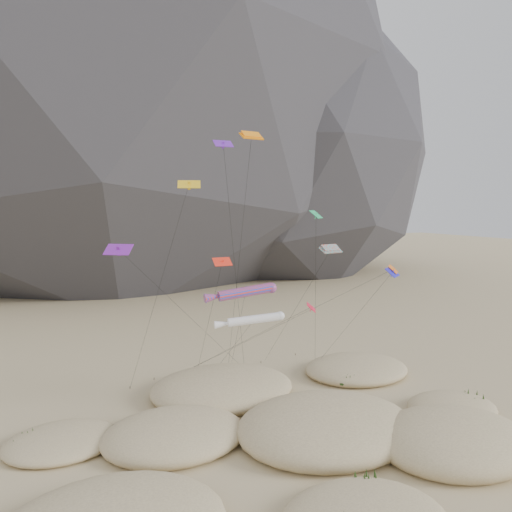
{
  "coord_description": "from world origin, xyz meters",
  "views": [
    {
      "loc": [
        -22.56,
        -34.67,
        21.2
      ],
      "look_at": [
        -0.43,
        12.0,
        15.81
      ],
      "focal_mm": 35.0,
      "sensor_mm": 36.0,
      "label": 1
    }
  ],
  "objects": [
    {
      "name": "white_tube_kite",
      "position": [
        -0.78,
        12.39,
        8.98
      ],
      "size": [
        7.59,
        11.36,
        9.73
      ],
      "color": "silver",
      "rests_on": "ground"
    },
    {
      "name": "delta_kites",
      "position": [
        0.18,
        11.15,
        17.28
      ],
      "size": [
        30.3,
        20.66,
        27.41
      ],
      "color": "#E75E0C",
      "rests_on": "ground"
    },
    {
      "name": "rock_headland",
      "position": [
        6.37,
        118.72,
        72.68
      ],
      "size": [
        226.37,
        148.64,
        177.5
      ],
      "color": "black",
      "rests_on": "ground"
    },
    {
      "name": "ground",
      "position": [
        0.0,
        0.0,
        0.0
      ],
      "size": [
        500.0,
        500.0,
        0.0
      ],
      "primitive_type": "plane",
      "color": "#CCB789",
      "rests_on": "ground"
    },
    {
      "name": "dune_grass",
      "position": [
        0.49,
        3.96,
        0.84
      ],
      "size": [
        44.96,
        29.76,
        1.51
      ],
      "color": "black",
      "rests_on": "ground"
    },
    {
      "name": "dunes",
      "position": [
        -1.13,
        3.5,
        0.76
      ],
      "size": [
        47.39,
        37.56,
        4.15
      ],
      "color": "#CCB789",
      "rests_on": "ground"
    },
    {
      "name": "orange_parafoil",
      "position": [
        0.14,
        14.42,
        28.09
      ],
      "size": [
        2.75,
        11.07,
        28.94
      ],
      "color": "orange",
      "rests_on": "ground"
    },
    {
      "name": "kite_stakes",
      "position": [
        0.45,
        23.01,
        0.15
      ],
      "size": [
        23.72,
        5.38,
        0.3
      ],
      "color": "#3F2D1E",
      "rests_on": "ground"
    },
    {
      "name": "rainbow_tube_kite",
      "position": [
        -1.46,
        13.04,
        11.89
      ],
      "size": [
        8.1,
        9.72,
        12.79
      ],
      "color": "#FF381A",
      "rests_on": "ground"
    },
    {
      "name": "multi_parafoil",
      "position": [
        6.97,
        9.36,
        16.33
      ],
      "size": [
        2.63,
        16.07,
        16.98
      ],
      "color": "#FB391A",
      "rests_on": "ground"
    }
  ]
}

